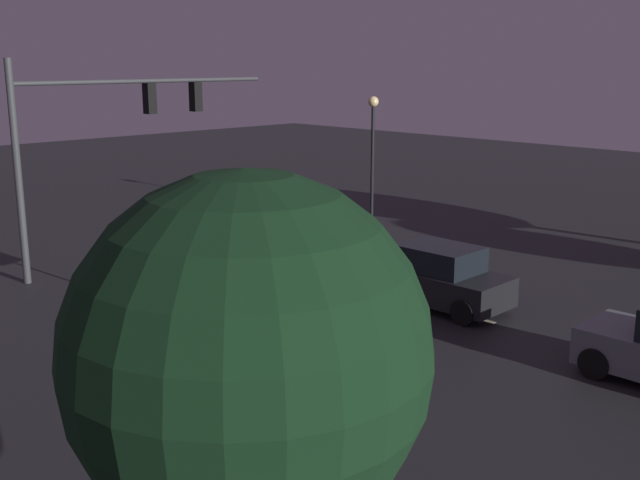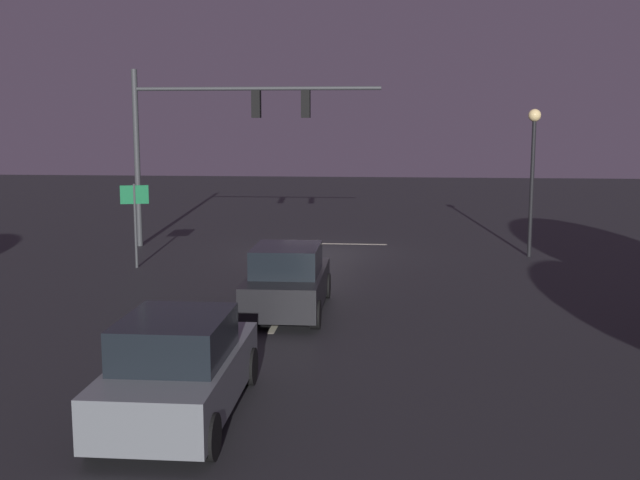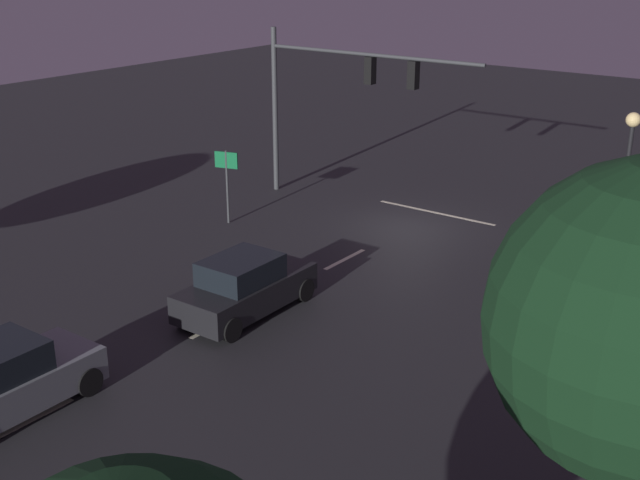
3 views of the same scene
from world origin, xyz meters
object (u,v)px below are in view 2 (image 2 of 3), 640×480
(traffic_signal_assembly, at_px, (215,124))
(route_sign, at_px, (135,207))
(car_distant, at_px, (179,369))
(street_lamp_left_kerb, at_px, (533,154))
(car_approaching, at_px, (288,281))

(traffic_signal_assembly, relative_size, route_sign, 3.39)
(car_distant, bearing_deg, route_sign, -68.59)
(car_distant, distance_m, route_sign, 13.63)
(street_lamp_left_kerb, xyz_separation_m, route_sign, (13.17, 3.41, -1.63))
(car_approaching, relative_size, route_sign, 1.59)
(traffic_signal_assembly, relative_size, car_distant, 2.13)
(street_lamp_left_kerb, bearing_deg, route_sign, 14.53)
(traffic_signal_assembly, height_order, car_approaching, traffic_signal_assembly)
(car_approaching, height_order, route_sign, route_sign)
(street_lamp_left_kerb, bearing_deg, car_distant, 62.91)
(route_sign, bearing_deg, car_approaching, 136.19)
(traffic_signal_assembly, relative_size, car_approaching, 2.13)
(car_approaching, xyz_separation_m, route_sign, (5.74, -5.51, 1.19))
(car_approaching, bearing_deg, route_sign, -43.81)
(car_approaching, distance_m, route_sign, 8.04)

